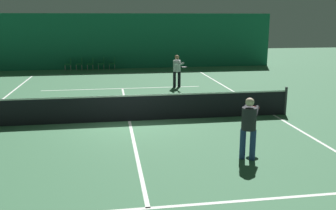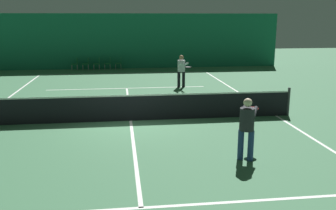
# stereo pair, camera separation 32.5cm
# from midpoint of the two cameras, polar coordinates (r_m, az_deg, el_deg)

# --- Properties ---
(ground_plane) EXTENTS (60.00, 60.00, 0.00)m
(ground_plane) POSITION_cam_midpoint_polar(r_m,az_deg,el_deg) (13.55, -6.60, -2.44)
(ground_plane) COLOR #3D704C
(backdrop_curtain) EXTENTS (23.00, 0.12, 3.92)m
(backdrop_curtain) POSITION_cam_midpoint_polar(r_m,az_deg,el_deg) (27.58, -8.09, 9.59)
(backdrop_curtain) COLOR #196B4C
(backdrop_curtain) RESTS_ON ground
(court_line_baseline_far) EXTENTS (11.00, 0.10, 0.00)m
(court_line_baseline_far) POSITION_cam_midpoint_polar(r_m,az_deg,el_deg) (25.21, -7.83, 4.80)
(court_line_baseline_far) COLOR white
(court_line_baseline_far) RESTS_ON ground
(court_line_service_far) EXTENTS (8.25, 0.10, 0.00)m
(court_line_service_far) POSITION_cam_midpoint_polar(r_m,az_deg,el_deg) (19.79, -7.44, 2.51)
(court_line_service_far) COLOR white
(court_line_service_far) RESTS_ON ground
(court_line_service_near) EXTENTS (8.25, 0.10, 0.00)m
(court_line_service_near) POSITION_cam_midpoint_polar(r_m,az_deg,el_deg) (7.59, -4.33, -15.42)
(court_line_service_near) COLOR white
(court_line_service_near) RESTS_ON ground
(court_line_sideline_right) EXTENTS (0.10, 23.80, 0.00)m
(court_line_sideline_right) POSITION_cam_midpoint_polar(r_m,az_deg,el_deg) (14.81, 15.18, -1.46)
(court_line_sideline_right) COLOR white
(court_line_sideline_right) RESTS_ON ground
(court_line_centre) EXTENTS (0.10, 12.80, 0.00)m
(court_line_centre) POSITION_cam_midpoint_polar(r_m,az_deg,el_deg) (13.55, -6.60, -2.43)
(court_line_centre) COLOR white
(court_line_centre) RESTS_ON ground
(tennis_net) EXTENTS (12.00, 0.10, 1.07)m
(tennis_net) POSITION_cam_midpoint_polar(r_m,az_deg,el_deg) (13.42, -6.65, -0.34)
(tennis_net) COLOR black
(tennis_net) RESTS_ON ground
(player_near) EXTENTS (0.94, 1.35, 1.65)m
(player_near) POSITION_cam_midpoint_polar(r_m,az_deg,el_deg) (9.86, 11.30, -2.78)
(player_near) COLOR navy
(player_near) RESTS_ON ground
(player_far) EXTENTS (0.60, 1.41, 1.71)m
(player_far) POSITION_cam_midpoint_polar(r_m,az_deg,el_deg) (19.84, 0.93, 5.56)
(player_far) COLOR black
(player_far) RESTS_ON ground
(courtside_chair_0) EXTENTS (0.44, 0.44, 0.84)m
(courtside_chair_0) POSITION_cam_midpoint_polar(r_m,az_deg,el_deg) (27.31, -15.21, 6.12)
(courtside_chair_0) COLOR #99999E
(courtside_chair_0) RESTS_ON ground
(courtside_chair_1) EXTENTS (0.44, 0.44, 0.84)m
(courtside_chair_1) POSITION_cam_midpoint_polar(r_m,az_deg,el_deg) (27.24, -13.60, 6.20)
(courtside_chair_1) COLOR #99999E
(courtside_chair_1) RESTS_ON ground
(courtside_chair_2) EXTENTS (0.44, 0.44, 0.84)m
(courtside_chair_2) POSITION_cam_midpoint_polar(r_m,az_deg,el_deg) (27.19, -11.98, 6.27)
(courtside_chair_2) COLOR #99999E
(courtside_chair_2) RESTS_ON ground
(courtside_chair_3) EXTENTS (0.44, 0.44, 0.84)m
(courtside_chair_3) POSITION_cam_midpoint_polar(r_m,az_deg,el_deg) (27.16, -10.35, 6.33)
(courtside_chair_3) COLOR #99999E
(courtside_chair_3) RESTS_ON ground
(courtside_chair_4) EXTENTS (0.44, 0.44, 0.84)m
(courtside_chair_4) POSITION_cam_midpoint_polar(r_m,az_deg,el_deg) (27.15, -8.73, 6.39)
(courtside_chair_4) COLOR #99999E
(courtside_chair_4) RESTS_ON ground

